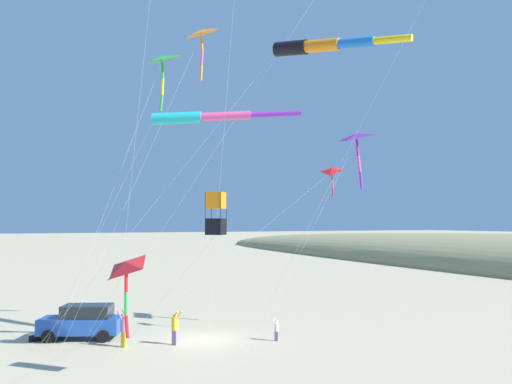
{
  "coord_description": "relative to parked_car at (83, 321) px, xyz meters",
  "views": [
    {
      "loc": [
        10.07,
        27.86,
        6.39
      ],
      "look_at": [
        -0.84,
        4.81,
        7.83
      ],
      "focal_mm": 37.43,
      "sensor_mm": 36.0,
      "label": 1
    }
  ],
  "objects": [
    {
      "name": "ground_plane",
      "position": [
        -6.02,
        2.94,
        -0.95
      ],
      "size": [
        600.0,
        600.0,
        0.0
      ],
      "primitive_type": "plane",
      "color": "#C6B58C"
    },
    {
      "name": "parked_car",
      "position": [
        0.0,
        0.0,
        0.0
      ],
      "size": [
        4.68,
        3.4,
        1.85
      ],
      "color": "#1E479E",
      "rests_on": "ground_plane"
    },
    {
      "name": "cooler_box",
      "position": [
        2.39,
        -0.6,
        -0.74
      ],
      "size": [
        0.62,
        0.42,
        0.42
      ],
      "color": "black",
      "rests_on": "ground_plane"
    },
    {
      "name": "person_adult_flyer",
      "position": [
        -4.18,
        3.52,
        0.02
      ],
      "size": [
        0.58,
        0.64,
        1.78
      ],
      "color": "#8E6B9E",
      "rests_on": "ground_plane"
    },
    {
      "name": "person_child_green_jacket",
      "position": [
        -9.39,
        4.97,
        -0.28
      ],
      "size": [
        0.42,
        0.44,
        1.23
      ],
      "color": "#8E6B9E",
      "rests_on": "ground_plane"
    },
    {
      "name": "person_child_grey_jacket",
      "position": [
        -1.65,
        2.91,
        0.07
      ],
      "size": [
        0.61,
        0.67,
        1.88
      ],
      "color": "gold",
      "rests_on": "ground_plane"
    },
    {
      "name": "kite_delta_rainbow_low_near",
      "position": [
        -12.22,
        6.04,
        8.19
      ],
      "size": [
        11.77,
        3.04,
        9.49
      ],
      "color": "red",
      "rests_on": "ground_plane"
    },
    {
      "name": "kite_windsock_red_high_left",
      "position": [
        -4.77,
        6.02,
        10.64
      ],
      "size": [
        10.94,
        7.97,
        11.88
      ],
      "color": "#1EB7C6",
      "rests_on": "ground_plane"
    },
    {
      "name": "kite_delta_long_streamer_left",
      "position": [
        -14.78,
        4.96,
        10.43
      ],
      "size": [
        7.95,
        2.4,
        11.84
      ],
      "color": "purple",
      "rests_on": "ground_plane"
    },
    {
      "name": "kite_delta_long_streamer_right",
      "position": [
        -3.52,
        2.81,
        14.23
      ],
      "size": [
        6.41,
        2.38,
        15.62
      ],
      "color": "green",
      "rests_on": "ground_plane"
    },
    {
      "name": "kite_box_purple_drifting",
      "position": [
        -3.43,
        11.34,
        5.77
      ],
      "size": [
        3.21,
        6.75,
        7.56
      ],
      "color": "orange",
      "rests_on": "ground_plane"
    },
    {
      "name": "kite_delta_teal_far_right",
      "position": [
        -6.26,
        1.31,
        16.6
      ],
      "size": [
        8.67,
        2.44,
        18.03
      ],
      "color": "orange",
      "rests_on": "ground_plane"
    },
    {
      "name": "kite_delta_white_trailing",
      "position": [
        0.75,
        14.71,
        4.07
      ],
      "size": [
        1.26,
        14.44,
        5.44
      ],
      "color": "red",
      "rests_on": "ground_plane"
    },
    {
      "name": "kite_windsock_magenta_far_left",
      "position": [
        -10.52,
        7.71,
        14.56
      ],
      "size": [
        15.74,
        9.86,
        16.17
      ],
      "color": "black",
      "rests_on": "ground_plane"
    }
  ]
}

